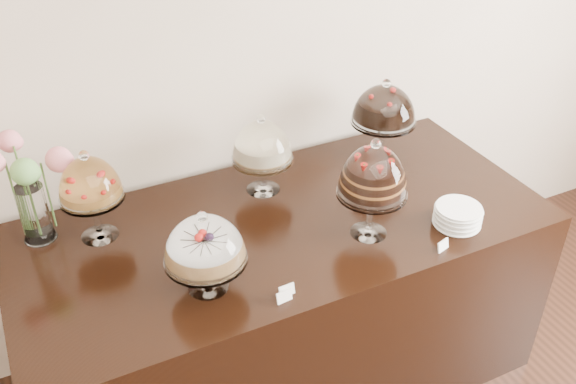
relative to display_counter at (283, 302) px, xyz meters
name	(u,v)px	position (x,y,z in m)	size (l,w,h in m)	color
wall_back	(288,28)	(0.30, 0.55, 1.05)	(5.00, 0.04, 3.00)	#C2B19C
display_counter	(283,302)	(0.00, 0.00, 0.00)	(2.20, 1.00, 0.90)	black
cake_stand_sugar_sponge	(204,244)	(-0.41, -0.23, 0.64)	(0.30, 0.30, 0.33)	white
cake_stand_choco_layer	(373,175)	(0.28, -0.21, 0.72)	(0.28, 0.28, 0.43)	white
cake_stand_cheesecake	(262,145)	(0.03, 0.26, 0.67)	(0.27, 0.27, 0.37)	white
cake_stand_dark_choco	(384,108)	(0.64, 0.26, 0.72)	(0.30, 0.30, 0.41)	white
cake_stand_fruit_tart	(90,183)	(-0.70, 0.24, 0.70)	(0.25, 0.25, 0.39)	white
flower_vase	(28,184)	(-0.91, 0.33, 0.70)	(0.33, 0.24, 0.44)	white
plate_stack	(458,216)	(0.64, -0.32, 0.49)	(0.19, 0.19, 0.08)	white
price_card_left	(284,296)	(-0.20, -0.42, 0.47)	(0.06, 0.01, 0.04)	white
price_card_right	(443,245)	(0.48, -0.44, 0.47)	(0.06, 0.01, 0.04)	white
price_card_extra	(287,290)	(-0.17, -0.40, 0.47)	(0.06, 0.01, 0.04)	white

